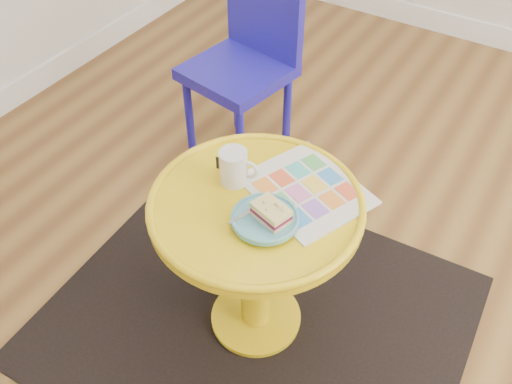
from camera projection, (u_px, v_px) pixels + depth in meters
The scene contains 10 objects.
floor at pixel (384, 324), 1.88m from camera, with size 4.00×4.00×0.00m, color brown.
room_walls at pixel (277, 78), 2.82m from camera, with size 4.00×4.00×4.00m.
rug at pixel (256, 319), 1.88m from camera, with size 1.30×1.10×0.01m, color black.
side_table at pixel (256, 241), 1.61m from camera, with size 0.58×0.58×0.55m.
chair at pixel (248, 54), 2.21m from camera, with size 0.41×0.41×0.81m.
newspaper at pixel (306, 190), 1.54m from camera, with size 0.31×0.26×0.01m, color silver.
mug at pixel (234, 166), 1.53m from camera, with size 0.11×0.08×0.10m.
plate at pixel (265, 219), 1.44m from camera, with size 0.17×0.17×0.02m.
cake_slice at pixel (271, 212), 1.42m from camera, with size 0.11×0.09×0.04m.
fork at pixel (253, 210), 1.45m from camera, with size 0.06×0.14×0.00m.
Camera 1 is at (0.20, -1.11, 1.62)m, focal length 40.00 mm.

